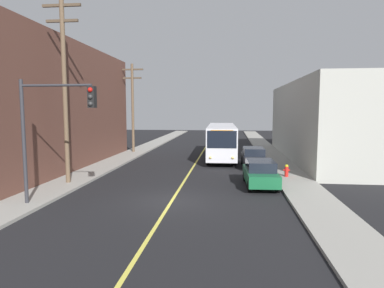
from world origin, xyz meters
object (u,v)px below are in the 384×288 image
at_px(parked_car_green, 260,173).
at_px(fire_hydrant, 287,170).
at_px(city_bus, 222,140).
at_px(utility_pole_near, 64,83).
at_px(utility_pole_mid, 133,104).
at_px(parked_car_black, 253,157).
at_px(traffic_signal_left_corner, 53,118).

xyz_separation_m(parked_car_green, fire_hydrant, (2.00, 2.52, -0.26)).
xyz_separation_m(city_bus, utility_pole_near, (-9.35, -12.76, 4.55)).
xyz_separation_m(parked_car_green, utility_pole_near, (-12.00, -0.83, 5.52)).
xyz_separation_m(utility_pole_near, utility_pole_mid, (-0.29, 15.51, -1.01)).
bearing_deg(parked_car_black, city_bus, 118.92).
relative_size(traffic_signal_left_corner, fire_hydrant, 7.14).
bearing_deg(parked_car_green, utility_pole_mid, 129.93).
bearing_deg(parked_car_green, parked_car_black, 89.30).
bearing_deg(utility_pole_mid, traffic_signal_left_corner, -84.27).
height_order(parked_car_green, fire_hydrant, parked_car_green).
height_order(parked_car_black, utility_pole_near, utility_pole_near).
bearing_deg(utility_pole_mid, city_bus, -15.92).
xyz_separation_m(parked_car_black, fire_hydrant, (1.92, -4.46, -0.26)).
relative_size(parked_car_green, utility_pole_mid, 0.47).
bearing_deg(parked_car_black, utility_pole_near, -147.11).
xyz_separation_m(utility_pole_near, fire_hydrant, (14.00, 3.35, -5.78)).
bearing_deg(utility_pole_mid, utility_pole_near, -88.94).
bearing_deg(utility_pole_near, fire_hydrant, 13.47).
bearing_deg(fire_hydrant, utility_pole_near, -166.53).
xyz_separation_m(city_bus, utility_pole_mid, (-9.64, 2.75, 3.54)).
height_order(city_bus, traffic_signal_left_corner, traffic_signal_left_corner).
height_order(city_bus, utility_pole_near, utility_pole_near).
bearing_deg(fire_hydrant, city_bus, 116.29).
bearing_deg(utility_pole_mid, fire_hydrant, -40.40).
bearing_deg(traffic_signal_left_corner, utility_pole_near, 110.39).
height_order(traffic_signal_left_corner, fire_hydrant, traffic_signal_left_corner).
bearing_deg(utility_pole_mid, parked_car_green, -50.07).
height_order(utility_pole_mid, fire_hydrant, utility_pole_mid).
distance_m(parked_car_green, traffic_signal_left_corner, 12.15).
distance_m(parked_car_black, fire_hydrant, 4.86).
bearing_deg(city_bus, utility_pole_mid, 164.08).
distance_m(parked_car_black, traffic_signal_left_corner, 16.59).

